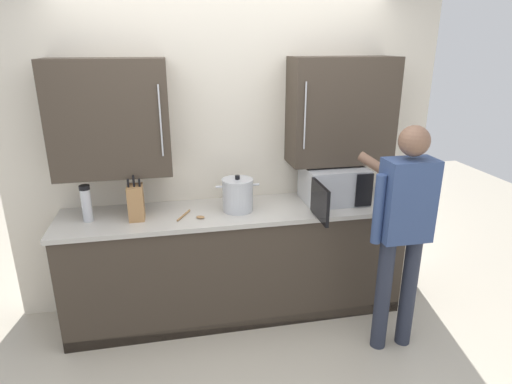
# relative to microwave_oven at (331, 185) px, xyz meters

# --- Properties ---
(back_wall_tiled) EXTENTS (3.48, 0.44, 2.50)m
(back_wall_tiled) POSITION_rel_microwave_oven_xyz_m (-0.78, 0.24, 0.32)
(back_wall_tiled) COLOR beige
(back_wall_tiled) RESTS_ON ground_plane
(counter_unit) EXTENTS (2.67, 0.60, 0.91)m
(counter_unit) POSITION_rel_microwave_oven_xyz_m (-0.78, -0.03, -0.60)
(counter_unit) COLOR #3D3328
(counter_unit) RESTS_ON ground_plane
(microwave_oven) EXTENTS (0.50, 0.74, 0.28)m
(microwave_oven) POSITION_rel_microwave_oven_xyz_m (0.00, 0.00, 0.00)
(microwave_oven) COLOR #B7BABF
(microwave_oven) RESTS_ON counter_unit
(wooden_spoon) EXTENTS (0.21, 0.19, 0.02)m
(wooden_spoon) POSITION_rel_microwave_oven_xyz_m (-1.12, -0.12, -0.13)
(wooden_spoon) COLOR #A37547
(wooden_spoon) RESTS_ON counter_unit
(stock_pot) EXTENTS (0.33, 0.24, 0.28)m
(stock_pot) POSITION_rel_microwave_oven_xyz_m (-0.77, -0.05, -0.02)
(stock_pot) COLOR #B7BABF
(stock_pot) RESTS_ON counter_unit
(knife_block) EXTENTS (0.11, 0.15, 0.34)m
(knife_block) POSITION_rel_microwave_oven_xyz_m (-1.52, -0.07, -0.01)
(knife_block) COLOR #A37547
(knife_block) RESTS_ON counter_unit
(thermos_flask) EXTENTS (0.07, 0.07, 0.27)m
(thermos_flask) POSITION_rel_microwave_oven_xyz_m (-1.86, -0.04, -0.01)
(thermos_flask) COLOR #B7BABF
(thermos_flask) RESTS_ON counter_unit
(person_figure) EXTENTS (0.44, 0.51, 1.65)m
(person_figure) POSITION_rel_microwave_oven_xyz_m (0.26, -0.67, -0.07)
(person_figure) COLOR #282D3D
(person_figure) RESTS_ON ground_plane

